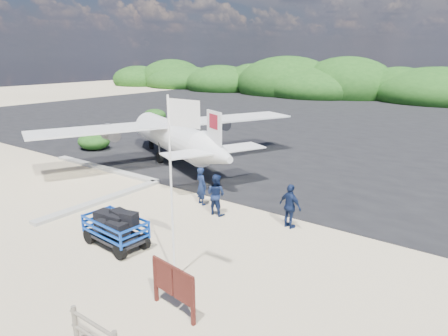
% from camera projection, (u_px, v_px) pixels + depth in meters
% --- Properties ---
extents(ground, '(160.00, 160.00, 0.00)m').
position_uv_depth(ground, '(145.00, 237.00, 15.30)').
color(ground, beige).
extents(asphalt_apron, '(90.00, 50.00, 0.04)m').
position_uv_depth(asphalt_apron, '(376.00, 127.00, 38.55)').
color(asphalt_apron, '#B2B2B2').
rests_on(asphalt_apron, ground).
extents(lagoon, '(9.00, 7.00, 0.40)m').
position_uv_depth(lagoon, '(51.00, 184.00, 21.59)').
color(lagoon, '#B2B2B2').
rests_on(lagoon, ground).
extents(vegetation_band, '(124.00, 8.00, 4.40)m').
position_uv_depth(vegetation_band, '(427.00, 103.00, 57.93)').
color(vegetation_band, '#B2B2B2').
rests_on(vegetation_band, ground).
extents(baggage_cart, '(2.70, 1.66, 1.30)m').
position_uv_depth(baggage_cart, '(117.00, 246.00, 14.61)').
color(baggage_cart, '#0C40BA').
rests_on(baggage_cart, ground).
extents(flagpole, '(1.14, 0.49, 5.69)m').
position_uv_depth(flagpole, '(175.00, 277.00, 12.54)').
color(flagpole, white).
rests_on(flagpole, ground).
extents(signboard, '(1.76, 0.38, 1.44)m').
position_uv_depth(signboard, '(174.00, 312.00, 10.84)').
color(signboard, '#521E17').
rests_on(signboard, ground).
extents(crew_a, '(0.75, 0.61, 1.80)m').
position_uv_depth(crew_a, '(201.00, 186.00, 18.44)').
color(crew_a, '#111D41').
rests_on(crew_a, ground).
extents(crew_b, '(0.90, 0.71, 1.82)m').
position_uv_depth(crew_b, '(216.00, 194.00, 17.27)').
color(crew_b, '#111D41').
rests_on(crew_b, ground).
extents(crew_c, '(1.15, 0.70, 1.83)m').
position_uv_depth(crew_c, '(290.00, 206.00, 15.91)').
color(crew_c, '#111D41').
rests_on(crew_c, ground).
extents(aircraft_small, '(10.58, 10.58, 2.69)m').
position_uv_depth(aircraft_small, '(292.00, 108.00, 51.83)').
color(aircraft_small, '#B2B2B2').
rests_on(aircraft_small, ground).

